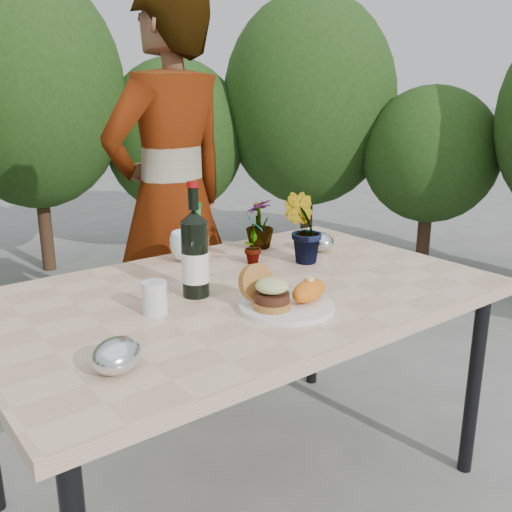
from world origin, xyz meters
TOP-DOWN VIEW (x-y plane):
  - ground at (0.00, 0.00)m, footprint 80.00×80.00m
  - patio_table at (0.00, 0.00)m, footprint 1.60×1.00m
  - shrub_hedge at (0.27, 1.73)m, footprint 6.86×5.17m
  - dinner_plate at (0.01, -0.22)m, footprint 0.28×0.28m
  - burger_stack at (-0.05, -0.20)m, footprint 0.11×0.16m
  - sweet_potato at (0.08, -0.24)m, footprint 0.17×0.12m
  - grilled_veg at (0.03, -0.12)m, footprint 0.08×0.05m
  - wine_bottle at (-0.14, 0.04)m, footprint 0.09×0.09m
  - sparkling_water at (-0.13, 0.04)m, footprint 0.07×0.07m
  - plastic_cup at (-0.31, -0.02)m, footprint 0.07×0.07m
  - seedling_left at (0.20, 0.20)m, footprint 0.12×0.13m
  - seedling_mid at (0.36, 0.11)m, footprint 0.17×0.18m
  - seedling_right at (0.36, 0.36)m, footprint 0.13×0.13m
  - blue_bowl at (0.03, 0.37)m, footprint 0.15×0.15m
  - foil_packet_left at (-0.54, -0.28)m, footprint 0.17×0.17m
  - foil_packet_right at (0.51, 0.18)m, footprint 0.13×0.15m
  - person at (0.18, 0.75)m, footprint 0.72×0.55m

SIDE VIEW (x-z plane):
  - ground at x=0.00m, z-range 0.00..0.00m
  - patio_table at x=0.00m, z-range 0.32..1.07m
  - dinner_plate at x=0.01m, z-range 0.75..0.76m
  - grilled_veg at x=0.03m, z-range 0.76..0.79m
  - foil_packet_left at x=-0.54m, z-range 0.75..0.83m
  - foil_packet_right at x=0.51m, z-range 0.75..0.83m
  - sweet_potato at x=0.08m, z-range 0.77..0.83m
  - plastic_cup at x=-0.31m, z-range 0.75..0.84m
  - blue_bowl at x=0.03m, z-range 0.75..0.86m
  - burger_stack at x=-0.05m, z-range 0.75..0.87m
  - seedling_left at x=0.20m, z-range 0.75..0.95m
  - seedling_right at x=0.36m, z-range 0.75..0.95m
  - sparkling_water at x=-0.13m, z-range 0.71..1.00m
  - seedling_mid at x=0.36m, z-range 0.75..1.01m
  - wine_bottle at x=-0.14m, z-range 0.70..1.06m
  - person at x=0.18m, z-range 0.00..1.80m
  - shrub_hedge at x=0.27m, z-range 0.05..2.31m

